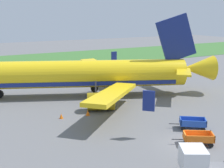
{
  "coord_description": "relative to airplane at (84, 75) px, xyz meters",
  "views": [
    {
      "loc": [
        -17.36,
        -17.89,
        10.99
      ],
      "look_at": [
        0.09,
        12.88,
        2.8
      ],
      "focal_mm": 47.66,
      "sensor_mm": 36.0,
      "label": 1
    }
  ],
  "objects": [
    {
      "name": "traffic_cone_near_plane",
      "position": [
        -6.08,
        -7.27,
        -2.78
      ],
      "size": [
        0.42,
        0.42,
        0.55
      ],
      "primitive_type": "cone",
      "color": "orange",
      "rests_on": "ground"
    },
    {
      "name": "grass_strip",
      "position": [
        0.93,
        35.49,
        -3.02
      ],
      "size": [
        220.0,
        28.0,
        0.06
      ],
      "primitive_type": "cube",
      "color": "#3D7033",
      "rests_on": "ground"
    },
    {
      "name": "service_truck_beside_carts",
      "position": [
        -1.83,
        -23.37,
        -1.95
      ],
      "size": [
        4.74,
        3.85,
        2.1
      ],
      "color": "slate",
      "rests_on": "ground"
    },
    {
      "name": "baggage_cart_nearest",
      "position": [
        1.94,
        -19.54,
        -2.45
      ],
      "size": [
        3.38,
        2.55,
        1.07
      ],
      "color": "orange",
      "rests_on": "ground"
    },
    {
      "name": "baggage_cart_second_in_row",
      "position": [
        4.17,
        -16.58,
        -2.45
      ],
      "size": [
        3.28,
        2.73,
        1.07
      ],
      "color": "#234CB2",
      "rests_on": "ground"
    },
    {
      "name": "traffic_cone_by_carts",
      "position": [
        6.4,
        -7.01,
        -2.78
      ],
      "size": [
        0.42,
        0.42,
        0.55
      ],
      "primitive_type": "cone",
      "color": "orange",
      "rests_on": "ground"
    },
    {
      "name": "traffic_cone_mid_apron",
      "position": [
        -3.12,
        -7.76,
        -2.74
      ],
      "size": [
        0.47,
        0.47,
        0.62
      ],
      "primitive_type": "cone",
      "color": "orange",
      "rests_on": "ground"
    },
    {
      "name": "airplane",
      "position": [
        0.0,
        0.0,
        0.0
      ],
      "size": [
        35.74,
        29.28,
        11.34
      ],
      "color": "yellow",
      "rests_on": "ground"
    },
    {
      "name": "ground_plane",
      "position": [
        0.93,
        -18.86,
        -3.05
      ],
      "size": [
        220.0,
        220.0,
        0.0
      ],
      "primitive_type": "plane",
      "color": "slate"
    }
  ]
}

